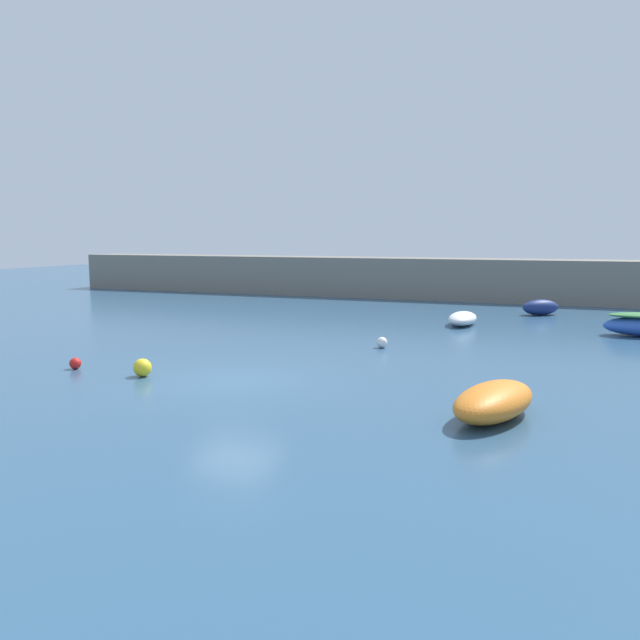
{
  "coord_description": "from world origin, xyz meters",
  "views": [
    {
      "loc": [
        8.9,
        -15.85,
        4.24
      ],
      "look_at": [
        -0.12,
        7.27,
        0.91
      ],
      "focal_mm": 35.0,
      "sensor_mm": 36.0,
      "label": 1
    }
  ],
  "objects_px": {
    "mooring_buoy_white": "(382,342)",
    "mooring_buoy_yellow": "(142,368)",
    "open_tender_yellow": "(463,318)",
    "fishing_dinghy_green": "(541,307)",
    "mooring_buoy_red": "(75,363)",
    "rowboat_white_midwater": "(494,401)"
  },
  "relations": [
    {
      "from": "mooring_buoy_white",
      "to": "mooring_buoy_yellow",
      "type": "xyz_separation_m",
      "value": [
        -5.47,
        -7.44,
        0.07
      ]
    },
    {
      "from": "open_tender_yellow",
      "to": "mooring_buoy_yellow",
      "type": "relative_size",
      "value": 5.15
    },
    {
      "from": "fishing_dinghy_green",
      "to": "mooring_buoy_red",
      "type": "distance_m",
      "value": 24.29
    },
    {
      "from": "mooring_buoy_red",
      "to": "mooring_buoy_yellow",
      "type": "bearing_deg",
      "value": -2.31
    },
    {
      "from": "mooring_buoy_white",
      "to": "mooring_buoy_yellow",
      "type": "relative_size",
      "value": 0.76
    },
    {
      "from": "open_tender_yellow",
      "to": "mooring_buoy_red",
      "type": "relative_size",
      "value": 7.66
    },
    {
      "from": "fishing_dinghy_green",
      "to": "mooring_buoy_red",
      "type": "height_order",
      "value": "fishing_dinghy_green"
    },
    {
      "from": "mooring_buoy_white",
      "to": "mooring_buoy_red",
      "type": "xyz_separation_m",
      "value": [
        -8.17,
        -7.33,
        -0.02
      ]
    },
    {
      "from": "open_tender_yellow",
      "to": "mooring_buoy_red",
      "type": "height_order",
      "value": "open_tender_yellow"
    },
    {
      "from": "open_tender_yellow",
      "to": "mooring_buoy_white",
      "type": "bearing_deg",
      "value": 166.05
    },
    {
      "from": "mooring_buoy_white",
      "to": "open_tender_yellow",
      "type": "bearing_deg",
      "value": 75.31
    },
    {
      "from": "mooring_buoy_red",
      "to": "mooring_buoy_yellow",
      "type": "xyz_separation_m",
      "value": [
        2.7,
        -0.11,
        0.09
      ]
    },
    {
      "from": "mooring_buoy_white",
      "to": "mooring_buoy_red",
      "type": "bearing_deg",
      "value": -138.09
    },
    {
      "from": "mooring_buoy_white",
      "to": "mooring_buoy_yellow",
      "type": "bearing_deg",
      "value": -126.32
    },
    {
      "from": "open_tender_yellow",
      "to": "mooring_buoy_red",
      "type": "distance_m",
      "value": 17.87
    },
    {
      "from": "rowboat_white_midwater",
      "to": "fishing_dinghy_green",
      "type": "bearing_deg",
      "value": 16.0
    },
    {
      "from": "mooring_buoy_red",
      "to": "mooring_buoy_yellow",
      "type": "relative_size",
      "value": 0.67
    },
    {
      "from": "fishing_dinghy_green",
      "to": "mooring_buoy_yellow",
      "type": "height_order",
      "value": "fishing_dinghy_green"
    },
    {
      "from": "rowboat_white_midwater",
      "to": "mooring_buoy_red",
      "type": "bearing_deg",
      "value": 103.35
    },
    {
      "from": "mooring_buoy_yellow",
      "to": "mooring_buoy_white",
      "type": "bearing_deg",
      "value": 53.68
    },
    {
      "from": "rowboat_white_midwater",
      "to": "mooring_buoy_yellow",
      "type": "bearing_deg",
      "value": 103.04
    },
    {
      "from": "mooring_buoy_white",
      "to": "fishing_dinghy_green",
      "type": "bearing_deg",
      "value": 67.61
    }
  ]
}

